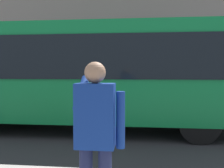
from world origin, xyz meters
TOP-DOWN VIEW (x-y plane):
  - ground_plane at (0.00, 0.00)m, footprint 60.00×60.00m
  - red_bus at (1.19, 0.27)m, footprint 9.05×2.54m
  - pedestrian_photographer at (0.06, 4.95)m, footprint 0.53×0.52m

SIDE VIEW (x-z plane):
  - ground_plane at x=0.00m, z-range 0.00..0.00m
  - pedestrian_photographer at x=0.06m, z-range 0.29..1.99m
  - red_bus at x=1.19m, z-range 0.14..3.22m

